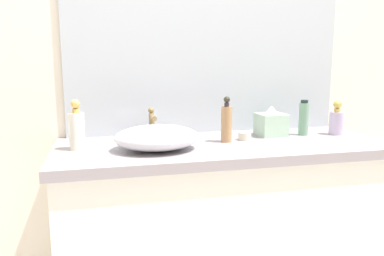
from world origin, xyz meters
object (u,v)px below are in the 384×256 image
Objects in this scene: sink_basin at (157,137)px; perfume_bottle at (304,118)px; candle_jar at (245,136)px; soap_dispenser at (77,129)px; lotion_bottle at (337,121)px; tissue_box at (271,123)px; spray_can at (226,122)px.

perfume_bottle is at bearing 10.61° from sink_basin.
perfume_bottle is at bearing 7.51° from candle_jar.
perfume_bottle is at bearing 3.22° from soap_dispenser.
soap_dispenser is 1.27m from lotion_bottle.
sink_basin is 0.78m from perfume_bottle.
soap_dispenser is (-0.33, 0.08, 0.04)m from sink_basin.
tissue_box is 2.46× the size of candle_jar.
soap_dispenser and spray_can have the same top height.
soap_dispenser is 1.19× the size of perfume_bottle.
candle_jar is at bearing 1.33° from soap_dispenser.
sink_basin is 0.45m from candle_jar.
perfume_bottle is 0.84× the size of spray_can.
spray_can reaches higher than perfume_bottle.
lotion_bottle is at bearing -9.02° from tissue_box.
tissue_box is at bearing 19.09° from spray_can.
lotion_bottle is (0.94, 0.12, 0.02)m from sink_basin.
sink_basin is 2.06× the size of lotion_bottle.
soap_dispenser is at bearing -178.40° from lotion_bottle.
perfume_bottle is (1.10, 0.06, -0.00)m from soap_dispenser.
spray_can is 0.13m from candle_jar.
lotion_bottle is 0.61m from spray_can.
tissue_box is (0.60, 0.17, 0.01)m from sink_basin.
spray_can reaches higher than candle_jar.
soap_dispenser is 0.94m from tissue_box.
spray_can is at bearing 13.15° from sink_basin.
candle_jar is (-0.33, -0.04, -0.07)m from perfume_bottle.
perfume_bottle is 2.90× the size of candle_jar.
perfume_bottle reaches higher than sink_basin.
perfume_bottle is 1.18× the size of tissue_box.
soap_dispenser is 1.21× the size of lotion_bottle.
sink_basin is at bearing -172.87° from lotion_bottle.
candle_jar is at bearing 12.96° from sink_basin.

